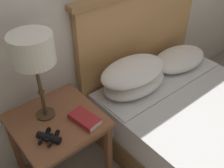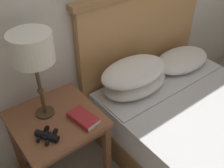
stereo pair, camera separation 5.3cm
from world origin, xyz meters
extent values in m
cube|color=brown|center=(-0.71, 0.69, 0.61)|extent=(0.58, 0.58, 0.04)
cube|color=brown|center=(-0.71, 0.69, 0.57)|extent=(0.55, 0.55, 0.05)
cube|color=brown|center=(-0.46, 0.44, 0.30)|extent=(0.04, 0.04, 0.59)
cube|color=brown|center=(-0.97, 0.95, 0.30)|extent=(0.04, 0.04, 0.59)
cube|color=brown|center=(-0.46, 0.95, 0.30)|extent=(0.04, 0.04, 0.59)
cube|color=brown|center=(0.31, -0.10, 0.13)|extent=(1.27, 1.99, 0.25)
cube|color=silver|center=(0.31, 0.58, 0.51)|extent=(1.22, 0.28, 0.01)
cube|color=#AD7A47|center=(0.31, 0.93, 0.61)|extent=(1.34, 0.06, 1.22)
ellipsoid|color=white|center=(0.04, 0.69, 0.58)|extent=(0.60, 0.36, 0.15)
ellipsoid|color=white|center=(0.62, 0.69, 0.58)|extent=(0.60, 0.36, 0.15)
ellipsoid|color=white|center=(0.01, 0.69, 0.71)|extent=(0.60, 0.36, 0.15)
cylinder|color=#4C3823|center=(-0.75, 0.77, 0.64)|extent=(0.13, 0.13, 0.01)
cylinder|color=#4C3823|center=(-0.75, 0.77, 0.85)|extent=(0.02, 0.02, 0.42)
sphere|color=#4C3823|center=(-0.75, 0.77, 0.83)|extent=(0.04, 0.04, 0.04)
cylinder|color=silver|center=(-0.75, 0.77, 1.15)|extent=(0.26, 0.26, 0.18)
cube|color=silver|center=(-0.57, 0.54, 0.65)|extent=(0.15, 0.23, 0.04)
cube|color=#B2282D|center=(-0.57, 0.54, 0.67)|extent=(0.15, 0.23, 0.00)
cube|color=#B2282D|center=(-0.63, 0.53, 0.65)|extent=(0.04, 0.21, 0.04)
cylinder|color=black|center=(-0.82, 0.52, 0.65)|extent=(0.09, 0.10, 0.04)
cylinder|color=black|center=(-0.78, 0.55, 0.65)|extent=(0.05, 0.03, 0.05)
cylinder|color=black|center=(-0.86, 0.50, 0.65)|extent=(0.04, 0.03, 0.04)
cylinder|color=black|center=(-0.86, 0.58, 0.65)|extent=(0.09, 0.10, 0.04)
cylinder|color=black|center=(-0.82, 0.60, 0.65)|extent=(0.05, 0.03, 0.05)
cylinder|color=black|center=(-0.90, 0.55, 0.65)|extent=(0.04, 0.03, 0.04)
cube|color=black|center=(-0.84, 0.55, 0.66)|extent=(0.07, 0.06, 0.01)
cylinder|color=black|center=(-0.84, 0.55, 0.66)|extent=(0.02, 0.02, 0.02)
camera|label=1|loc=(-1.24, -0.54, 1.90)|focal=42.00mm
camera|label=2|loc=(-1.19, -0.57, 1.90)|focal=42.00mm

